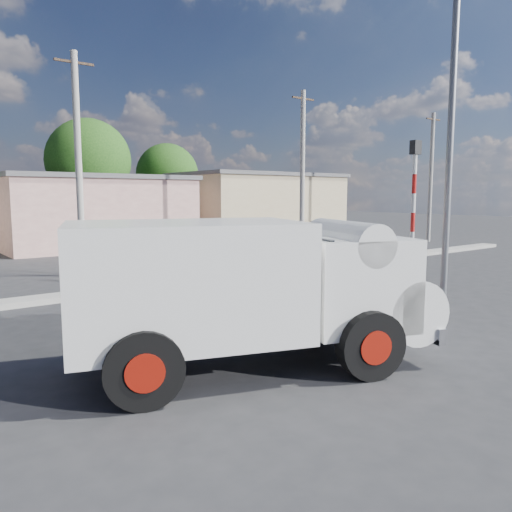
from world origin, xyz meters
TOP-DOWN VIEW (x-y plane):
  - ground_plane at (0.00, 0.00)m, footprint 120.00×120.00m
  - median at (0.00, 8.00)m, footprint 40.00×0.80m
  - truck at (-2.99, 0.23)m, footprint 6.54×4.12m
  - bicycle at (-1.99, 1.61)m, footprint 2.22×1.38m
  - cyclist at (-1.99, 1.61)m, footprint 0.66×0.81m
  - car_cream at (9.82, 15.06)m, footprint 3.92×2.59m
  - car_red at (13.34, 15.19)m, footprint 3.79×2.11m
  - traffic_pole at (3.20, 1.50)m, footprint 0.28×0.18m
  - streetlight at (4.14, 1.20)m, footprint 2.34×0.22m
  - building_row at (1.10, 22.00)m, footprint 37.80×7.30m
  - utility_poles at (3.25, 12.00)m, footprint 35.40×0.24m

SIDE VIEW (x-z plane):
  - ground_plane at x=0.00m, z-range 0.00..0.00m
  - median at x=0.00m, z-range 0.00..0.16m
  - bicycle at x=-1.99m, z-range 0.00..1.10m
  - car_red at x=13.34m, z-range 0.00..1.22m
  - car_cream at x=9.82m, z-range 0.00..1.22m
  - cyclist at x=-1.99m, z-range 0.00..1.90m
  - truck at x=-2.99m, z-range 0.14..2.68m
  - building_row at x=1.10m, z-range -0.09..4.35m
  - traffic_pole at x=3.20m, z-range 0.41..4.77m
  - utility_poles at x=3.25m, z-range 0.07..8.07m
  - streetlight at x=4.14m, z-range 0.46..9.46m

